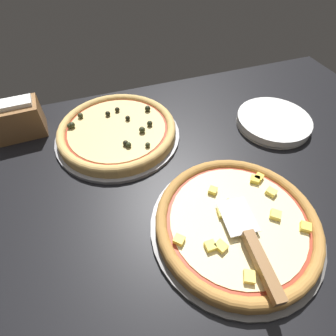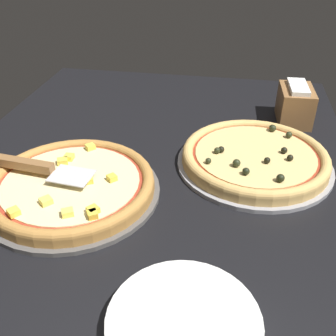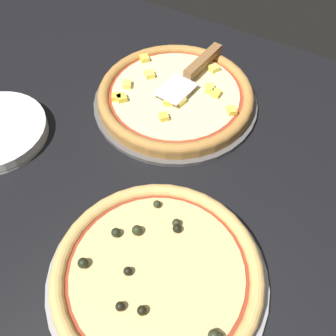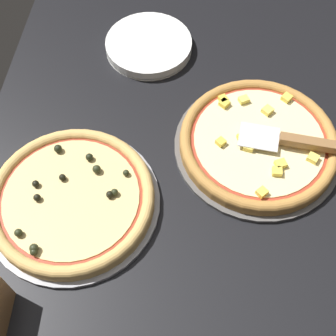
{
  "view_description": "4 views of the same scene",
  "coord_description": "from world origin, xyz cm",
  "px_view_note": "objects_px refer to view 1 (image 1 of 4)",
  "views": [
    {
      "loc": [
        -20.55,
        -36.92,
        53.14
      ],
      "look_at": [
        -5.97,
        5.12,
        3.0
      ],
      "focal_mm": 28.0,
      "sensor_mm": 36.0,
      "label": 1
    },
    {
      "loc": [
        67.29,
        18.02,
        51.38
      ],
      "look_at": [
        -5.97,
        5.12,
        3.0
      ],
      "focal_mm": 42.0,
      "sensor_mm": 36.0,
      "label": 2
    },
    {
      "loc": [
        -29.28,
        45.65,
        63.88
      ],
      "look_at": [
        -5.97,
        5.12,
        3.0
      ],
      "focal_mm": 42.0,
      "sensor_mm": 36.0,
      "label": 3
    },
    {
      "loc": [
        -58.66,
        -0.14,
        89.06
      ],
      "look_at": [
        -5.97,
        5.12,
        3.0
      ],
      "focal_mm": 50.0,
      "sensor_mm": 36.0,
      "label": 4
    }
  ],
  "objects_px": {
    "plate_stack": "(273,121)",
    "napkin_holder": "(17,119)",
    "pizza_back": "(117,130)",
    "serving_spatula": "(257,255)",
    "pizza_front": "(237,222)"
  },
  "relations": [
    {
      "from": "plate_stack",
      "to": "napkin_holder",
      "type": "relative_size",
      "value": 1.62
    },
    {
      "from": "plate_stack",
      "to": "napkin_holder",
      "type": "height_order",
      "value": "napkin_holder"
    },
    {
      "from": "pizza_back",
      "to": "serving_spatula",
      "type": "relative_size",
      "value": 1.54
    },
    {
      "from": "pizza_front",
      "to": "pizza_back",
      "type": "height_order",
      "value": "pizza_back"
    },
    {
      "from": "pizza_back",
      "to": "plate_stack",
      "type": "bearing_deg",
      "value": -12.44
    },
    {
      "from": "serving_spatula",
      "to": "napkin_holder",
      "type": "relative_size",
      "value": 1.62
    },
    {
      "from": "serving_spatula",
      "to": "napkin_holder",
      "type": "bearing_deg",
      "value": 126.86
    },
    {
      "from": "pizza_front",
      "to": "plate_stack",
      "type": "relative_size",
      "value": 1.58
    },
    {
      "from": "pizza_back",
      "to": "serving_spatula",
      "type": "height_order",
      "value": "serving_spatula"
    },
    {
      "from": "serving_spatula",
      "to": "plate_stack",
      "type": "bearing_deg",
      "value": 50.97
    },
    {
      "from": "pizza_front",
      "to": "napkin_holder",
      "type": "bearing_deg",
      "value": 132.06
    },
    {
      "from": "plate_stack",
      "to": "serving_spatula",
      "type": "bearing_deg",
      "value": -129.03
    },
    {
      "from": "pizza_back",
      "to": "serving_spatula",
      "type": "distance_m",
      "value": 0.51
    },
    {
      "from": "pizza_front",
      "to": "napkin_holder",
      "type": "height_order",
      "value": "napkin_holder"
    },
    {
      "from": "pizza_front",
      "to": "napkin_holder",
      "type": "xyz_separation_m",
      "value": [
        -0.45,
        0.5,
        0.03
      ]
    }
  ]
}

